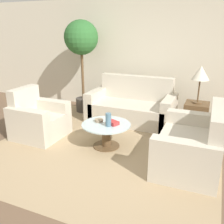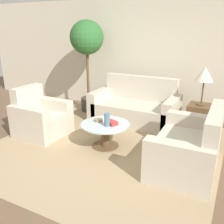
{
  "view_description": "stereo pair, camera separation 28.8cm",
  "coord_description": "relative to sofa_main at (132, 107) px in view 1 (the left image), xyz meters",
  "views": [
    {
      "loc": [
        1.58,
        -2.92,
        1.96
      ],
      "look_at": [
        -0.04,
        0.87,
        0.55
      ],
      "focal_mm": 40.0,
      "sensor_mm": 36.0,
      "label": 1
    },
    {
      "loc": [
        1.84,
        -2.8,
        1.96
      ],
      "look_at": [
        -0.04,
        0.87,
        0.55
      ],
      "focal_mm": 40.0,
      "sensor_mm": 36.0,
      "label": 2
    }
  ],
  "objects": [
    {
      "name": "loveseat",
      "position": [
        1.44,
        -1.44,
        0.0
      ],
      "size": [
        0.89,
        1.4,
        0.93
      ],
      "rotation": [
        0.0,
        0.0,
        -1.55
      ],
      "color": "beige",
      "rests_on": "ground_plane"
    },
    {
      "name": "side_table",
      "position": [
        1.33,
        0.01,
        -0.02
      ],
      "size": [
        0.45,
        0.45,
        0.55
      ],
      "color": "brown",
      "rests_on": "ground_plane"
    },
    {
      "name": "sofa_main",
      "position": [
        0.0,
        0.0,
        0.0
      ],
      "size": [
        1.83,
        0.91,
        0.95
      ],
      "color": "beige",
      "rests_on": "ground_plane"
    },
    {
      "name": "armchair",
      "position": [
        -1.36,
        -1.49,
        0.0
      ],
      "size": [
        0.85,
        0.86,
        0.91
      ],
      "rotation": [
        0.0,
        0.0,
        1.56
      ],
      "color": "beige",
      "rests_on": "ground_plane"
    },
    {
      "name": "rug",
      "position": [
        0.01,
        -1.39,
        -0.29
      ],
      "size": [
        3.71,
        3.61,
        0.01
      ],
      "color": "tan",
      "rests_on": "ground_plane"
    },
    {
      "name": "potted_plant",
      "position": [
        -1.3,
        0.15,
        1.3
      ],
      "size": [
        0.77,
        0.77,
        2.12
      ],
      "color": "#3D3833",
      "rests_on": "ground_plane"
    },
    {
      "name": "book_stack",
      "position": [
        0.11,
        -1.37,
        0.15
      ],
      "size": [
        0.23,
        0.2,
        0.06
      ],
      "rotation": [
        0.0,
        0.0,
        -0.4
      ],
      "color": "#BC3333",
      "rests_on": "coffee_table"
    },
    {
      "name": "bowl",
      "position": [
        -0.15,
        -1.34,
        0.14
      ],
      "size": [
        0.15,
        0.15,
        0.05
      ],
      "color": "gray",
      "rests_on": "coffee_table"
    },
    {
      "name": "coffee_table",
      "position": [
        0.01,
        -1.39,
        -0.03
      ],
      "size": [
        0.83,
        0.83,
        0.42
      ],
      "color": "brown",
      "rests_on": "ground_plane"
    },
    {
      "name": "table_lamp",
      "position": [
        1.33,
        0.01,
        0.83
      ],
      "size": [
        0.33,
        0.33,
        0.72
      ],
      "color": "brown",
      "rests_on": "side_table"
    },
    {
      "name": "wall_back",
      "position": [
        0.05,
        0.78,
        1.0
      ],
      "size": [
        10.0,
        0.06,
        2.6
      ],
      "color": "beige",
      "rests_on": "ground_plane"
    },
    {
      "name": "ground_plane",
      "position": [
        0.05,
        -2.01,
        -0.3
      ],
      "size": [
        14.0,
        14.0,
        0.0
      ],
      "primitive_type": "plane",
      "color": "brown"
    },
    {
      "name": "vase",
      "position": [
        0.08,
        -1.46,
        0.23
      ],
      "size": [
        0.09,
        0.09,
        0.22
      ],
      "color": "slate",
      "rests_on": "coffee_table"
    }
  ]
}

